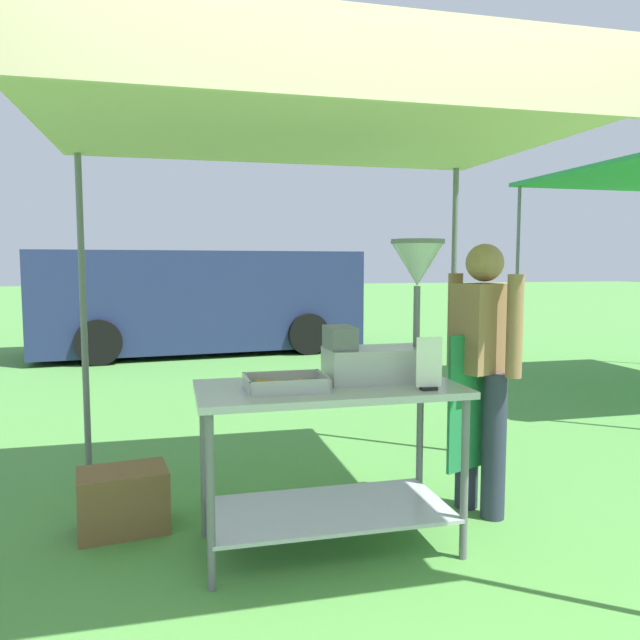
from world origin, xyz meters
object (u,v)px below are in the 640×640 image
at_px(donut_tray, 285,385).
at_px(van_navy, 199,300).
at_px(stall_canopy, 325,126).
at_px(donut_fryer, 390,324).
at_px(vendor, 482,364).
at_px(donut_cart, 329,432).
at_px(supply_crate, 123,500).
at_px(menu_sign, 429,367).

bearing_deg(donut_tray, van_navy, 90.76).
height_order(stall_canopy, donut_fryer, stall_canopy).
bearing_deg(van_navy, vendor, -79.62).
height_order(donut_cart, donut_fryer, donut_fryer).
bearing_deg(supply_crate, van_navy, 84.06).
xyz_separation_m(donut_tray, supply_crate, (-0.83, 0.52, -0.72)).
xyz_separation_m(donut_fryer, vendor, (0.64, 0.16, -0.27)).
relative_size(donut_cart, vendor, 0.84).
xyz_separation_m(donut_cart, van_navy, (-0.34, 7.49, 0.26)).
relative_size(donut_fryer, vendor, 0.47).
height_order(donut_cart, vendor, vendor).
xyz_separation_m(donut_cart, vendor, (0.99, 0.23, 0.28)).
distance_m(stall_canopy, vendor, 1.63).
xyz_separation_m(donut_tray, vendor, (1.23, 0.28, 0.01)).
xyz_separation_m(donut_tray, van_navy, (-0.10, 7.54, -0.01)).
distance_m(donut_cart, donut_fryer, 0.66).
bearing_deg(vendor, donut_tray, -167.21).
xyz_separation_m(vendor, supply_crate, (-2.06, 0.24, -0.73)).
bearing_deg(vendor, van_navy, 100.38).
distance_m(donut_cart, van_navy, 7.50).
height_order(donut_fryer, supply_crate, donut_fryer).
distance_m(donut_tray, vendor, 1.26).
bearing_deg(donut_cart, donut_tray, -167.89).
relative_size(stall_canopy, menu_sign, 11.05).
distance_m(donut_tray, menu_sign, 0.72).
bearing_deg(menu_sign, donut_cart, 153.82).
relative_size(stall_canopy, van_navy, 0.54).
relative_size(stall_canopy, donut_fryer, 3.87).
relative_size(donut_cart, supply_crate, 2.61).
relative_size(donut_tray, donut_fryer, 0.53).
bearing_deg(stall_canopy, supply_crate, 160.97).
bearing_deg(supply_crate, vendor, -6.63).
bearing_deg(donut_cart, stall_canopy, 90.00).
height_order(supply_crate, van_navy, van_navy).
bearing_deg(van_navy, donut_cart, -87.40).
distance_m(menu_sign, vendor, 0.70).
height_order(menu_sign, vendor, vendor).
bearing_deg(donut_cart, menu_sign, -26.18).
xyz_separation_m(vendor, van_navy, (-1.33, 7.26, -0.03)).
bearing_deg(supply_crate, donut_fryer, -15.83).
relative_size(donut_cart, donut_fryer, 1.80).
height_order(donut_tray, donut_fryer, donut_fryer).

